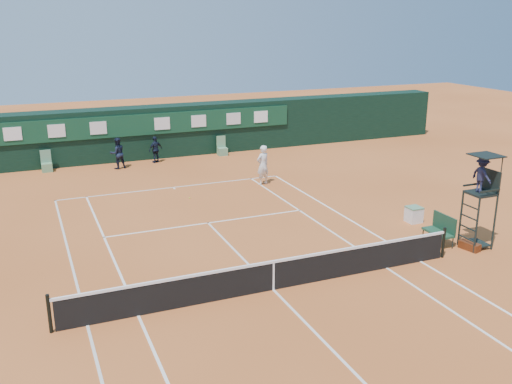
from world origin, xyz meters
TOP-DOWN VIEW (x-y plane):
  - ground at (0.00, 0.00)m, footprint 90.00×90.00m
  - court_lines at (0.00, 0.00)m, footprint 11.05×23.85m
  - tennis_net at (0.00, 0.00)m, footprint 12.90×0.10m
  - back_wall at (0.00, 18.74)m, footprint 40.00×1.65m
  - linesman_chair_left at (-5.50, 17.48)m, footprint 0.55×0.50m
  - linesman_chair_right at (4.50, 17.48)m, footprint 0.55×0.50m
  - umpire_chair at (8.08, 0.29)m, footprint 0.96×0.95m
  - player_bench at (7.17, 1.06)m, footprint 0.56×1.20m
  - tennis_bag at (7.76, 0.18)m, footprint 0.48×0.80m
  - cooler at (7.74, 3.33)m, footprint 0.57×0.57m
  - tennis_ball at (0.24, 9.84)m, footprint 0.06×0.06m
  - player at (4.26, 10.73)m, footprint 0.83×0.68m
  - ball_kid_left at (-1.84, 16.63)m, footprint 0.95×0.80m
  - ball_kid_right at (0.39, 17.20)m, footprint 0.96×0.71m

SIDE VIEW (x-z plane):
  - ground at x=0.00m, z-range 0.00..0.00m
  - court_lines at x=0.00m, z-range 0.00..0.01m
  - tennis_ball at x=0.24m, z-range 0.00..0.06m
  - tennis_bag at x=7.76m, z-range 0.00..0.28m
  - linesman_chair_left at x=-5.50m, z-range -0.26..0.89m
  - linesman_chair_right at x=4.50m, z-range -0.26..0.89m
  - cooler at x=7.74m, z-range 0.00..0.65m
  - tennis_net at x=0.00m, z-range -0.04..1.06m
  - player_bench at x=7.17m, z-range 0.05..1.15m
  - ball_kid_right at x=0.39m, z-range 0.00..1.52m
  - ball_kid_left at x=-1.84m, z-range 0.00..1.73m
  - player at x=4.26m, z-range 0.00..1.98m
  - back_wall at x=0.00m, z-range 0.01..3.01m
  - umpire_chair at x=8.08m, z-range 0.75..4.17m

